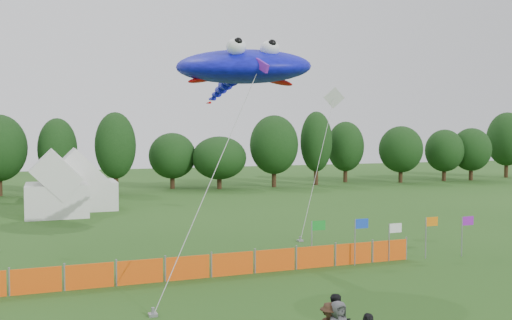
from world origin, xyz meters
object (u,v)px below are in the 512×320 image
object	(u,v)px
tent_right	(83,186)
stingray_kite	(241,68)
tent_left	(57,189)
barrier_fence	(188,268)

from	to	relation	value
tent_right	stingray_kite	size ratio (longest dim) A/B	0.38
tent_left	barrier_fence	distance (m)	21.60
barrier_fence	stingray_kite	xyz separation A→B (m)	(2.91, 1.51, 8.68)
tent_right	barrier_fence	xyz separation A→B (m)	(2.86, -23.93, -1.36)
stingray_kite	barrier_fence	bearing A→B (deg)	-152.53
tent_left	barrier_fence	size ratio (longest dim) A/B	0.20
tent_left	stingray_kite	distance (m)	22.17
stingray_kite	tent_right	bearing A→B (deg)	104.44
tent_left	barrier_fence	bearing A→B (deg)	-76.95
barrier_fence	stingray_kite	size ratio (longest dim) A/B	1.60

